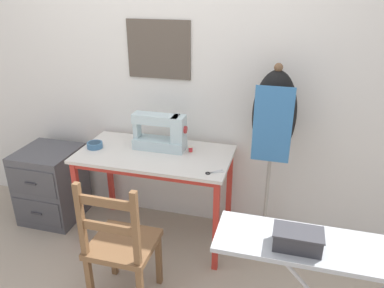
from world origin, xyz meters
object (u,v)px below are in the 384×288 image
Objects in this scene: wooden_chair at (121,246)px; storage_box at (298,239)px; fabric_bowl at (95,145)px; dress_form at (273,126)px; thread_spool_near_machine at (191,149)px; scissors at (212,173)px; ironing_board at (342,256)px; sewing_machine at (162,133)px; filing_cabinet at (52,184)px.

wooden_chair is 1.12m from storage_box.
storage_box is (1.02, -0.21, 0.42)m from wooden_chair.
fabric_bowl is 1.35m from dress_form.
thread_spool_near_machine is at bearing 9.37° from fabric_bowl.
ironing_board is at bearing -40.37° from scissors.
fabric_bowl is at bearing 127.35° from wooden_chair.
ironing_board reaches higher than thread_spool_near_machine.
scissors is 0.10× the size of ironing_board.
sewing_machine is 0.25m from thread_spool_near_machine.
fabric_bowl is at bearing 150.31° from storage_box.
wooden_chair is at bearing -134.97° from dress_form.
filing_cabinet is at bearing 171.30° from scissors.
ironing_board is at bearing -43.34° from thread_spool_near_machine.
dress_form is at bearing 45.03° from wooden_chair.
filing_cabinet is 2.79× the size of storage_box.
thread_spool_near_machine is (0.73, 0.12, -0.00)m from fabric_bowl.
scissors is at bearing -137.60° from dress_form.
sewing_machine is at bearing 142.47° from ironing_board.
scissors is at bearing -51.57° from thread_spool_near_machine.
fabric_bowl is 0.08× the size of dress_form.
sewing_machine reaches higher than fabric_bowl.
ironing_board is 5.23× the size of storage_box.
scissors is at bearing -8.70° from filing_cabinet.
ironing_board is (0.41, -0.98, -0.25)m from dress_form.
wooden_chair is 1.29m from dress_form.
wooden_chair is at bearing -35.50° from filing_cabinet.
filing_cabinet is at bearing -177.08° from thread_spool_near_machine.
wooden_chair is 0.64× the size of dress_form.
wooden_chair is (-0.46, -0.49, -0.32)m from scissors.
fabric_bowl is at bearing 154.65° from ironing_board.
thread_spool_near_machine reaches higher than scissors.
dress_form is 1.06m from storage_box.
scissors is 0.53× the size of storage_box.
storage_box is at bearing -44.28° from sewing_machine.
wooden_chair is at bearing -90.77° from sewing_machine.
fabric_bowl is 0.68m from filing_cabinet.
scissors is 0.08× the size of dress_form.
thread_spool_near_machine is 1.37m from ironing_board.
storage_box is at bearing -51.47° from thread_spool_near_machine.
thread_spool_near_machine is 0.07× the size of filing_cabinet.
storage_box is at bearing -29.69° from fabric_bowl.
storage_box reaches higher than filing_cabinet.
thread_spool_near_machine reaches higher than filing_cabinet.
storage_box is at bearing -24.58° from filing_cabinet.
sewing_machine is at bearing -176.67° from dress_form.
fabric_bowl is 1.75m from storage_box.
dress_form is at bearing 100.91° from storage_box.
fabric_bowl is 0.13× the size of wooden_chair.
storage_box reaches higher than ironing_board.
sewing_machine is 0.35× the size of ironing_board.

